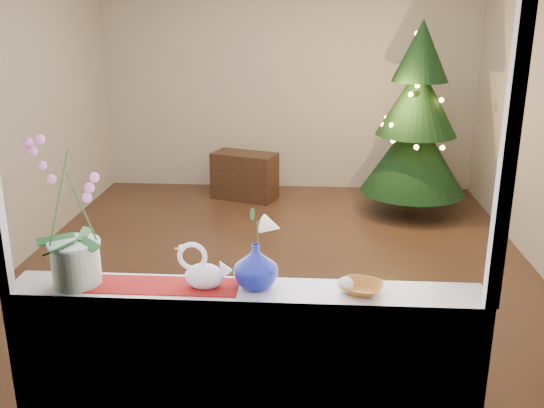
% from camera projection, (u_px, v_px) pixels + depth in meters
% --- Properties ---
extents(ground, '(5.00, 5.00, 0.00)m').
position_uv_depth(ground, '(276.00, 265.00, 5.32)').
color(ground, '#3B2318').
rests_on(ground, ground).
extents(wall_back, '(4.50, 0.10, 2.70)m').
position_uv_depth(wall_back, '(288.00, 78.00, 7.28)').
color(wall_back, beige).
rests_on(wall_back, ground).
extents(wall_front, '(4.50, 0.10, 2.70)m').
position_uv_depth(wall_front, '(240.00, 209.00, 2.53)').
color(wall_front, beige).
rests_on(wall_front, ground).
extents(wall_left, '(0.10, 5.00, 2.70)m').
position_uv_depth(wall_left, '(7.00, 109.00, 5.05)').
color(wall_left, beige).
rests_on(wall_left, ground).
extents(window_apron, '(2.20, 0.08, 0.88)m').
position_uv_depth(window_apron, '(244.00, 389.00, 2.85)').
color(window_apron, white).
rests_on(window_apron, ground).
extents(windowsill, '(2.20, 0.26, 0.04)m').
position_uv_depth(windowsill, '(245.00, 292.00, 2.79)').
color(windowsill, white).
rests_on(windowsill, window_apron).
extents(window_frame, '(2.22, 0.06, 1.60)m').
position_uv_depth(window_frame, '(239.00, 125.00, 2.45)').
color(window_frame, white).
rests_on(window_frame, windowsill).
extents(runner, '(0.70, 0.20, 0.01)m').
position_uv_depth(runner, '(163.00, 286.00, 2.81)').
color(runner, maroon).
rests_on(runner, windowsill).
extents(orchid_pot, '(0.30, 0.30, 0.70)m').
position_uv_depth(orchid_pot, '(71.00, 213.00, 2.72)').
color(orchid_pot, silver).
rests_on(orchid_pot, windowsill).
extents(swan, '(0.27, 0.16, 0.21)m').
position_uv_depth(swan, '(204.00, 267.00, 2.76)').
color(swan, white).
rests_on(swan, windowsill).
extents(blue_vase, '(0.27, 0.27, 0.25)m').
position_uv_depth(blue_vase, '(256.00, 263.00, 2.76)').
color(blue_vase, navy).
rests_on(blue_vase, windowsill).
extents(lily, '(0.14, 0.08, 0.18)m').
position_uv_depth(lily, '(255.00, 218.00, 2.70)').
color(lily, white).
rests_on(lily, blue_vase).
extents(paperweight, '(0.10, 0.10, 0.08)m').
position_uv_depth(paperweight, '(346.00, 285.00, 2.74)').
color(paperweight, silver).
rests_on(paperweight, windowsill).
extents(amber_dish, '(0.21, 0.21, 0.04)m').
position_uv_depth(amber_dish, '(361.00, 289.00, 2.74)').
color(amber_dish, '#925318').
rests_on(amber_dish, windowsill).
extents(xmas_tree, '(1.19, 1.19, 2.05)m').
position_uv_depth(xmas_tree, '(417.00, 120.00, 6.41)').
color(xmas_tree, black).
rests_on(xmas_tree, ground).
extents(side_table, '(0.81, 0.59, 0.55)m').
position_uv_depth(side_table, '(245.00, 176.00, 7.12)').
color(side_table, black).
rests_on(side_table, ground).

